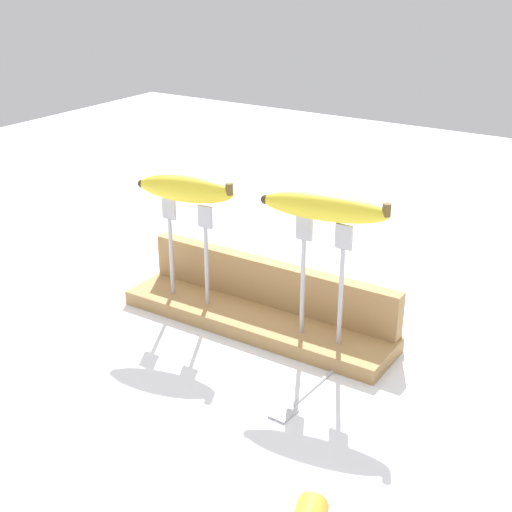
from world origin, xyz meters
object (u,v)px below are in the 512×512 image
object	(u,v)px
fork_fallen_near	(299,399)
fork_stand_left	(188,241)
banana_raised_left	(186,189)
banana_raised_right	(325,207)
fork_stand_right	(322,270)

from	to	relation	value
fork_fallen_near	fork_stand_left	bearing A→B (deg)	155.58
fork_stand_left	banana_raised_left	bearing A→B (deg)	-167.79
banana_raised_left	banana_raised_right	xyz separation A→B (m)	(0.25, 0.00, 0.02)
fork_stand_right	banana_raised_left	world-z (taller)	banana_raised_left
fork_stand_right	fork_fallen_near	size ratio (longest dim) A/B	1.18
fork_stand_right	fork_fallen_near	world-z (taller)	fork_stand_right
fork_stand_right	banana_raised_left	size ratio (longest dim) A/B	1.12
fork_stand_left	banana_raised_right	distance (m)	0.27
fork_fallen_near	banana_raised_left	bearing A→B (deg)	155.58
fork_fallen_near	banana_raised_right	bearing A→B (deg)	106.68
banana_raised_left	banana_raised_right	size ratio (longest dim) A/B	0.88
fork_stand_left	banana_raised_left	world-z (taller)	banana_raised_left
fork_stand_right	fork_stand_left	bearing A→B (deg)	-180.00
fork_stand_left	fork_stand_right	world-z (taller)	fork_stand_right
banana_raised_left	banana_raised_right	world-z (taller)	banana_raised_right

